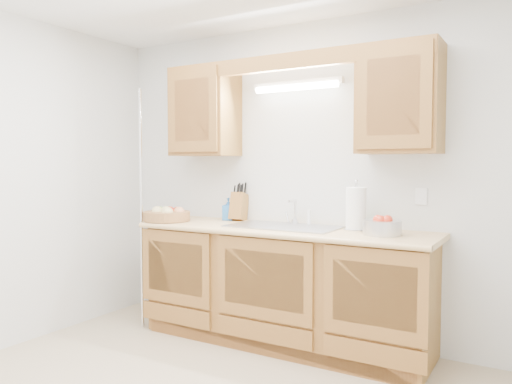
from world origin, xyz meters
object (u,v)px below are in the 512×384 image
Objects in this scene: paper_towel at (356,209)px; apple_bowl at (382,226)px; knife_block at (239,206)px; fruit_basket at (167,215)px.

apple_bowl is at bearing -29.09° from paper_towel.
knife_block is 1.07× the size of apple_bowl.
knife_block is at bearing 36.08° from fruit_basket.
apple_bowl is at bearing -18.29° from knife_block.
apple_bowl reaches higher than fruit_basket.
fruit_basket is at bearing -151.07° from knife_block.
fruit_basket is 1.46× the size of apple_bowl.
fruit_basket is 0.61m from knife_block.
apple_bowl is (0.23, -0.13, -0.10)m from paper_towel.
knife_block is (0.49, 0.36, 0.07)m from fruit_basket.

